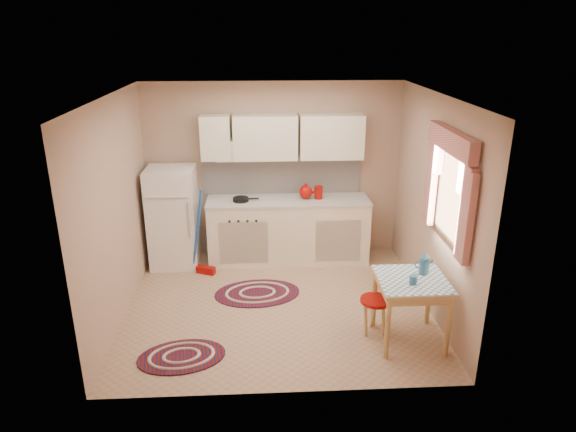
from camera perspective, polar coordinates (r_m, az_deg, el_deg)
The scene contains 14 objects.
room_shell at distance 5.95m, azimuth 0.19°, elevation 4.84°, with size 3.64×3.60×2.52m.
fridge at distance 7.28m, azimuth -12.62°, elevation -0.15°, with size 0.65×0.60×1.40m, color white.
broom at distance 6.93m, azimuth -9.36°, elevation -1.87°, with size 0.28×0.12×1.20m, color blue, non-canonical shape.
base_cabinets at distance 7.33m, azimuth 0.02°, elevation -1.68°, with size 2.25×0.60×0.88m, color white.
countertop at distance 7.17m, azimuth 0.02°, elevation 1.73°, with size 2.27×0.62×0.04m, color beige.
frying_pan at distance 7.10m, azimuth -5.27°, elevation 1.85°, with size 0.22×0.22×0.05m, color black.
red_kettle at distance 7.14m, azimuth 1.98°, elevation 2.70°, with size 0.21×0.19×0.21m, color #9A0905, non-canonical shape.
red_canister at distance 7.17m, azimuth 3.40°, elevation 2.54°, with size 0.11×0.11×0.16m, color #9A0905.
table at distance 5.67m, azimuth 13.35°, elevation -10.13°, with size 0.72×0.72×0.72m, color #DAB16D.
stool at distance 5.79m, azimuth 9.59°, elevation -10.89°, with size 0.33×0.33×0.42m, color #9A0905.
coffee_pot at distance 5.60m, azimuth 14.94°, elevation -5.08°, with size 0.13×0.11×0.26m, color #2C6287, non-canonical shape.
mug at distance 5.39m, azimuth 13.72°, elevation -6.91°, with size 0.08×0.08×0.10m, color #2C6287.
rug_center at distance 6.59m, azimuth -3.43°, elevation -8.55°, with size 1.08×0.72×0.02m, color maroon, non-canonical shape.
rug_left at distance 5.55m, azimuth -11.73°, elevation -15.05°, with size 0.90×0.60×0.02m, color maroon, non-canonical shape.
Camera 1 is at (-0.18, -5.48, 3.18)m, focal length 32.00 mm.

